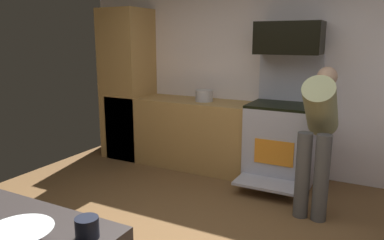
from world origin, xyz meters
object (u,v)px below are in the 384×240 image
(person_cook, at_px, (318,128))
(oven_range, at_px, (281,140))
(mixing_bowl_small, at_px, (20,238))
(stock_pot, at_px, (204,96))
(microwave, at_px, (289,38))
(mug_coffee, at_px, (87,228))

(person_cook, bearing_deg, oven_range, 128.04)
(mixing_bowl_small, xyz_separation_m, stock_pot, (-0.86, 3.41, 0.04))
(microwave, distance_m, person_cook, 1.22)
(oven_range, relative_size, mug_coffee, 15.83)
(mixing_bowl_small, relative_size, stock_pot, 1.13)
(stock_pot, bearing_deg, mug_coffee, -72.09)
(oven_range, distance_m, mug_coffee, 3.25)
(microwave, bearing_deg, mug_coffee, -89.82)
(oven_range, xyz_separation_m, mug_coffee, (0.01, -3.22, 0.43))
(oven_range, xyz_separation_m, mixing_bowl_small, (-0.17, -3.39, 0.43))
(oven_range, xyz_separation_m, stock_pot, (-1.03, 0.01, 0.46))
(mug_coffee, bearing_deg, oven_range, 90.18)
(mixing_bowl_small, bearing_deg, microwave, 87.21)
(mug_coffee, bearing_deg, person_cook, 79.30)
(oven_range, bearing_deg, stock_pot, 179.25)
(person_cook, distance_m, mug_coffee, 2.63)
(microwave, distance_m, mixing_bowl_small, 3.57)
(mixing_bowl_small, bearing_deg, oven_range, 87.13)
(person_cook, xyz_separation_m, stock_pot, (-1.53, 0.65, 0.12))
(microwave, xyz_separation_m, stock_pot, (-1.03, -0.08, -0.73))
(oven_range, relative_size, microwave, 2.05)
(microwave, height_order, stock_pot, microwave)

